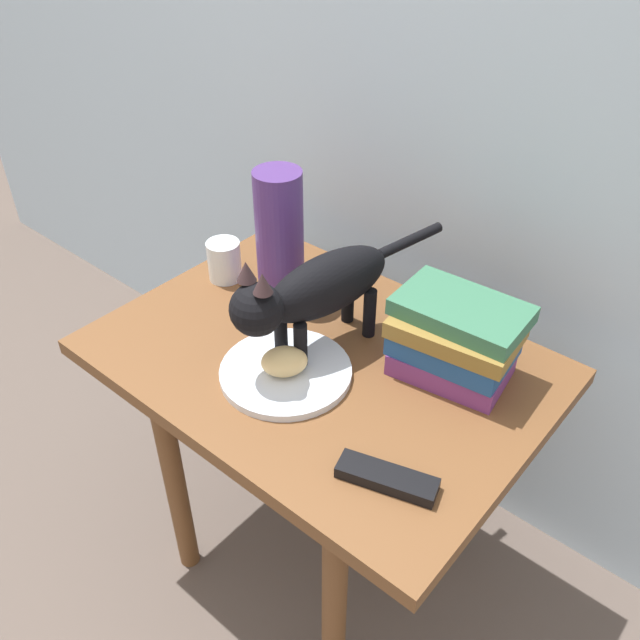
# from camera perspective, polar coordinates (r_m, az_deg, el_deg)

# --- Properties ---
(ground_plane) EXTENTS (6.00, 6.00, 0.00)m
(ground_plane) POSITION_cam_1_polar(r_m,az_deg,el_deg) (1.67, 0.00, -18.93)
(ground_plane) COLOR brown
(back_panel) EXTENTS (4.00, 0.04, 2.20)m
(back_panel) POSITION_cam_1_polar(r_m,az_deg,el_deg) (1.30, 12.74, 23.68)
(back_panel) COLOR silver
(back_panel) RESTS_ON ground
(side_table) EXTENTS (0.80, 0.57, 0.60)m
(side_table) POSITION_cam_1_polar(r_m,az_deg,el_deg) (1.28, 0.00, -6.01)
(side_table) COLOR brown
(side_table) RESTS_ON ground
(plate) EXTENTS (0.23, 0.23, 0.01)m
(plate) POSITION_cam_1_polar(r_m,az_deg,el_deg) (1.17, -2.93, -4.43)
(plate) COLOR silver
(plate) RESTS_ON side_table
(bread_roll) EXTENTS (0.10, 0.10, 0.05)m
(bread_roll) POSITION_cam_1_polar(r_m,az_deg,el_deg) (1.15, -3.05, -3.54)
(bread_roll) COLOR #E0BC7A
(bread_roll) RESTS_ON plate
(cat) EXTENTS (0.14, 0.47, 0.23)m
(cat) POSITION_cam_1_polar(r_m,az_deg,el_deg) (1.15, -0.42, 2.59)
(cat) COLOR black
(cat) RESTS_ON side_table
(book_stack) EXTENTS (0.23, 0.17, 0.14)m
(book_stack) POSITION_cam_1_polar(r_m,az_deg,el_deg) (1.16, 11.43, -1.59)
(book_stack) COLOR #72337A
(book_stack) RESTS_ON side_table
(green_vase) EXTENTS (0.09, 0.09, 0.27)m
(green_vase) POSITION_cam_1_polar(r_m,az_deg,el_deg) (1.31, -3.45, 7.18)
(green_vase) COLOR #4C2D72
(green_vase) RESTS_ON side_table
(candle_jar) EXTENTS (0.07, 0.07, 0.08)m
(candle_jar) POSITION_cam_1_polar(r_m,az_deg,el_deg) (1.42, -8.13, 4.87)
(candle_jar) COLOR silver
(candle_jar) RESTS_ON side_table
(tv_remote) EXTENTS (0.16, 0.09, 0.02)m
(tv_remote) POSITION_cam_1_polar(r_m,az_deg,el_deg) (1.01, 5.71, -13.22)
(tv_remote) COLOR black
(tv_remote) RESTS_ON side_table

